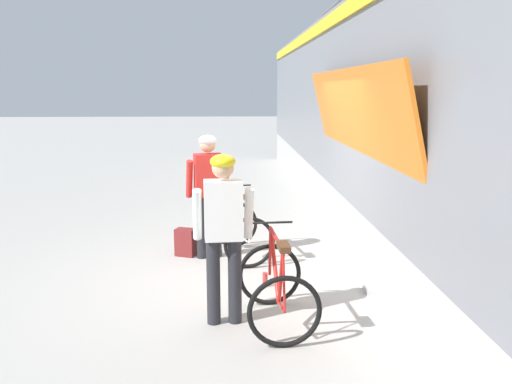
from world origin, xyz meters
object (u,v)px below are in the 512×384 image
(train_car, at_px, (427,116))
(cyclist_near_in_red, at_px, (208,185))
(water_bottle_near_the_bikes, at_px, (265,280))
(backpack_on_platform, at_px, (186,242))
(bicycle_far_red, at_px, (277,287))
(bicycle_near_silver, at_px, (242,230))
(cyclist_far_in_white, at_px, (223,224))

(train_car, relative_size, cyclist_near_in_red, 11.23)
(train_car, height_order, cyclist_near_in_red, train_car)
(cyclist_near_in_red, bearing_deg, train_car, 13.83)
(cyclist_near_in_red, bearing_deg, water_bottle_near_the_bikes, -59.05)
(train_car, relative_size, backpack_on_platform, 49.46)
(cyclist_near_in_red, bearing_deg, bicycle_far_red, -71.21)
(bicycle_near_silver, xyz_separation_m, bicycle_far_red, (0.31, -2.27, 0.00))
(backpack_on_platform, bearing_deg, cyclist_near_in_red, 7.64)
(bicycle_near_silver, height_order, water_bottle_near_the_bikes, bicycle_near_silver)
(train_car, height_order, bicycle_far_red, train_car)
(train_car, distance_m, cyclist_far_in_white, 4.47)
(cyclist_far_in_white, bearing_deg, water_bottle_near_the_bikes, 63.83)
(train_car, xyz_separation_m, cyclist_far_in_white, (-3.15, -3.04, -0.91))
(train_car, xyz_separation_m, backpack_on_platform, (-3.74, -0.75, -1.77))
(cyclist_near_in_red, relative_size, water_bottle_near_the_bikes, 9.76)
(bicycle_near_silver, distance_m, water_bottle_near_the_bikes, 1.27)
(cyclist_near_in_red, distance_m, water_bottle_near_the_bikes, 1.71)
(cyclist_near_in_red, xyz_separation_m, water_bottle_near_the_bikes, (0.73, -1.21, -0.96))
(cyclist_far_in_white, relative_size, water_bottle_near_the_bikes, 9.76)
(train_car, bearing_deg, backpack_on_platform, -168.66)
(bicycle_near_silver, xyz_separation_m, water_bottle_near_the_bikes, (0.26, -1.20, -0.31))
(cyclist_near_in_red, distance_m, bicycle_far_red, 2.50)
(water_bottle_near_the_bikes, bearing_deg, backpack_on_platform, 129.59)
(train_car, relative_size, cyclist_far_in_white, 11.23)
(cyclist_far_in_white, height_order, bicycle_far_red, cyclist_far_in_white)
(train_car, xyz_separation_m, bicycle_far_red, (-2.61, -3.12, -1.56))
(train_car, height_order, backpack_on_platform, train_car)
(train_car, relative_size, bicycle_near_silver, 16.72)
(cyclist_far_in_white, height_order, bicycle_near_silver, cyclist_far_in_white)
(train_car, height_order, cyclist_far_in_white, train_car)
(cyclist_far_in_white, distance_m, water_bottle_near_the_bikes, 1.47)
(water_bottle_near_the_bikes, bearing_deg, cyclist_near_in_red, 120.95)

